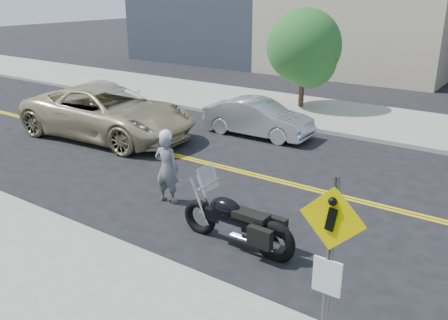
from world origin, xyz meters
The scene contains 9 objects.
ground_plane centered at (0.00, 0.00, 0.00)m, with size 120.00×120.00×0.00m, color black.
sidewalk_far centered at (0.00, 7.50, 0.07)m, with size 60.00×5.00×0.15m, color #9E9B91.
pedestrian_sign centered at (4.20, -6.31, 1.96)m, with size 0.78×0.08×3.00m.
motorcyclist centered at (-1.46, -2.76, 0.94)m, with size 0.71×0.54×1.88m.
motorcycle centered at (1.14, -3.58, 0.79)m, with size 2.61×0.79×1.59m, color black, non-canonical shape.
suv centered at (-6.87, 0.21, 0.90)m, with size 3.00×6.50×1.81m, color beige.
parked_car_white centered at (-10.36, 3.24, 0.61)m, with size 1.45×3.60×1.23m, color silver.
parked_car_silver centered at (-2.56, 3.42, 0.66)m, with size 1.40×4.01×1.32m, color silver.
tree_far_a centered at (-3.04, 7.88, 2.75)m, with size 3.18×3.18×4.34m.
Camera 1 is at (5.91, -10.87, 5.05)m, focal length 38.00 mm.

